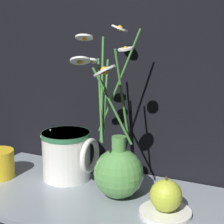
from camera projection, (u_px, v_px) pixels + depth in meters
The scene contains 6 objects.
ground_plane at pixel (111, 204), 0.85m from camera, with size 6.00×6.00×0.00m, color black.
shelf at pixel (111, 202), 0.85m from camera, with size 0.78×0.34×0.01m.
vase_with_flowers at pixel (118, 168), 0.85m from camera, with size 0.16×0.22×0.39m.
ceramic_pitcher at pixel (67, 153), 0.95m from camera, with size 0.15×0.12×0.13m.
saucer_plate at pixel (165, 213), 0.78m from camera, with size 0.11×0.11×0.01m.
orange_fruit at pixel (166, 195), 0.77m from camera, with size 0.07×0.07×0.08m.
Camera 1 is at (0.34, -0.71, 0.40)m, focal length 60.00 mm.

